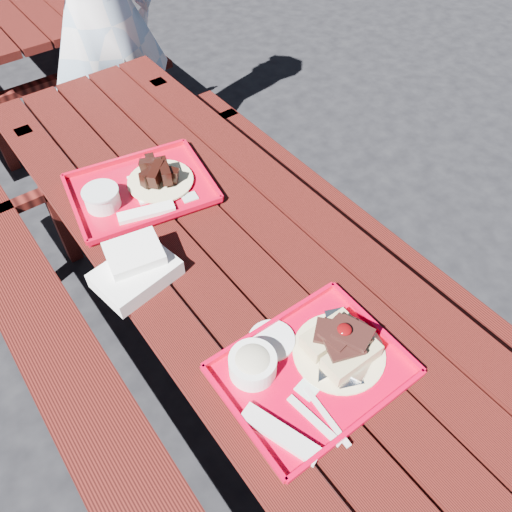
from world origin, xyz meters
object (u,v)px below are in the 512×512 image
Objects in this scene: picnic_table_near at (230,279)px; person at (98,17)px; near_tray at (307,361)px; far_tray at (139,189)px.

picnic_table_near is 1.36× the size of person.
person is at bearing 79.42° from picnic_table_near.
person reaches higher than near_tray.
far_tray is at bearing 107.27° from picnic_table_near.
picnic_table_near is 1.47m from person.
near_tray is 0.84m from far_tray.
person is at bearing 79.50° from near_tray.
far_tray is at bearing 91.69° from near_tray.
far_tray reaches higher than picnic_table_near.
person is (0.26, 1.41, 0.32)m from picnic_table_near.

